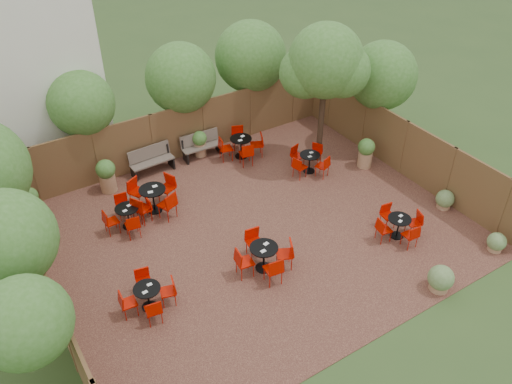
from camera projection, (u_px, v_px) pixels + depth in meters
ground at (255, 231)px, 16.16m from camera, size 80.00×80.00×0.00m
courtyard_paving at (255, 231)px, 16.15m from camera, size 12.00×10.00×0.02m
fence_back at (179, 133)px, 18.99m from camera, size 12.00×0.08×2.00m
fence_left at (46, 285)px, 12.96m from camera, size 0.08×10.00×2.00m
fence_right at (403, 147)px, 18.18m from camera, size 0.08×10.00×2.00m
neighbour_building at (6, 50)px, 17.32m from camera, size 5.00×4.00×8.00m
overhang_foliage at (162, 116)px, 16.32m from camera, size 15.82×10.56×2.79m
courtyard_tree at (325, 66)px, 17.27m from camera, size 2.66×2.56×4.99m
park_bench_left at (151, 160)px, 18.45m from camera, size 1.56×0.58×0.95m
park_bench_right at (201, 145)px, 19.31m from camera, size 1.50×0.55×0.91m
bistro_tables at (230, 206)px, 16.42m from camera, size 8.74×7.81×0.95m
planters at (185, 166)px, 17.95m from camera, size 11.17×4.34×1.16m
low_shrubs at (455, 245)px, 15.12m from camera, size 3.50×3.02×0.74m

